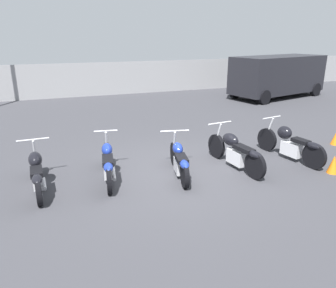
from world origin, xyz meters
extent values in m
plane|color=#38383D|center=(0.00, 0.00, 0.00)|extent=(60.00, 60.00, 0.00)
cube|color=gray|center=(0.00, 11.37, 0.90)|extent=(40.00, 0.04, 1.79)
cylinder|color=black|center=(-3.08, 0.95, 0.29)|extent=(0.12, 0.59, 0.59)
cylinder|color=black|center=(-3.03, -0.56, 0.29)|extent=(0.12, 0.59, 0.59)
cube|color=silver|center=(-3.05, 0.12, 0.26)|extent=(0.22, 0.55, 0.32)
ellipsoid|color=black|center=(-3.06, 0.38, 0.62)|extent=(0.30, 0.52, 0.33)
cube|color=black|center=(-3.05, -0.14, 0.54)|extent=(0.26, 0.51, 0.10)
ellipsoid|color=black|center=(-3.03, -0.51, 0.53)|extent=(0.21, 0.45, 0.16)
cylinder|color=silver|center=(-3.08, 0.85, 0.94)|extent=(0.70, 0.06, 0.04)
cylinder|color=silver|center=(-3.08, 0.90, 0.62)|extent=(0.06, 0.25, 0.63)
cylinder|color=silver|center=(-2.93, -0.03, 0.21)|extent=(0.09, 0.57, 0.07)
cylinder|color=black|center=(-1.40, 0.93, 0.32)|extent=(0.20, 0.64, 0.63)
cylinder|color=black|center=(-1.64, -0.54, 0.32)|extent=(0.20, 0.64, 0.63)
cube|color=silver|center=(-1.53, 0.12, 0.28)|extent=(0.28, 0.56, 0.35)
ellipsoid|color=navy|center=(-1.49, 0.37, 0.66)|extent=(0.32, 0.50, 0.29)
cube|color=black|center=(-1.57, -0.13, 0.59)|extent=(0.33, 0.63, 0.10)
ellipsoid|color=navy|center=(-1.63, -0.49, 0.57)|extent=(0.27, 0.47, 0.16)
cylinder|color=silver|center=(-1.42, 0.83, 0.98)|extent=(0.57, 0.13, 0.04)
cylinder|color=silver|center=(-1.41, 0.88, 0.65)|extent=(0.09, 0.26, 0.65)
cylinder|color=silver|center=(-1.44, -0.05, 0.22)|extent=(0.18, 0.71, 0.07)
cylinder|color=black|center=(0.25, 0.50, 0.29)|extent=(0.22, 0.59, 0.58)
cylinder|color=black|center=(-0.03, -0.86, 0.29)|extent=(0.22, 0.59, 0.58)
cube|color=silver|center=(0.09, -0.25, 0.26)|extent=(0.30, 0.53, 0.32)
ellipsoid|color=navy|center=(0.14, -0.02, 0.61)|extent=(0.33, 0.51, 0.28)
cube|color=black|center=(0.04, -0.48, 0.54)|extent=(0.34, 0.58, 0.10)
ellipsoid|color=navy|center=(-0.02, -0.81, 0.52)|extent=(0.28, 0.47, 0.16)
cylinder|color=silver|center=(0.23, 0.40, 0.93)|extent=(0.72, 0.18, 0.04)
cylinder|color=silver|center=(0.24, 0.45, 0.61)|extent=(0.10, 0.25, 0.62)
cylinder|color=silver|center=(0.18, -0.41, 0.20)|extent=(0.22, 0.72, 0.07)
cylinder|color=black|center=(1.51, 0.55, 0.33)|extent=(0.17, 0.66, 0.65)
cylinder|color=black|center=(1.68, -1.00, 0.33)|extent=(0.17, 0.66, 0.65)
cube|color=silver|center=(1.61, -0.30, 0.29)|extent=(0.26, 0.58, 0.36)
ellipsoid|color=black|center=(1.58, -0.04, 0.68)|extent=(0.32, 0.57, 0.31)
cube|color=black|center=(1.63, -0.57, 0.60)|extent=(0.30, 0.62, 0.10)
ellipsoid|color=black|center=(1.67, -0.95, 0.59)|extent=(0.25, 0.46, 0.16)
cylinder|color=silver|center=(1.52, 0.45, 1.00)|extent=(0.71, 0.11, 0.04)
cylinder|color=silver|center=(1.52, 0.50, 0.66)|extent=(0.08, 0.26, 0.66)
cylinder|color=silver|center=(1.74, -0.45, 0.23)|extent=(0.13, 0.57, 0.07)
cylinder|color=black|center=(3.17, 0.56, 0.33)|extent=(0.20, 0.66, 0.65)
cylinder|color=black|center=(3.42, -1.01, 0.33)|extent=(0.20, 0.66, 0.65)
cube|color=silver|center=(3.31, -0.30, 0.29)|extent=(0.29, 0.60, 0.36)
ellipsoid|color=black|center=(3.26, -0.04, 0.69)|extent=(0.36, 0.47, 0.35)
cube|color=black|center=(3.35, -0.57, 0.60)|extent=(0.31, 0.49, 0.10)
ellipsoid|color=black|center=(3.41, -0.96, 0.59)|extent=(0.27, 0.47, 0.16)
cylinder|color=silver|center=(3.18, 0.46, 1.00)|extent=(0.66, 0.14, 0.04)
cylinder|color=silver|center=(3.18, 0.51, 0.67)|extent=(0.09, 0.26, 0.66)
cylinder|color=silver|center=(3.45, -0.44, 0.23)|extent=(0.16, 0.60, 0.07)
cube|color=black|center=(8.98, 7.55, 1.22)|extent=(5.70, 3.23, 1.87)
cube|color=black|center=(11.57, 8.17, 1.64)|extent=(0.45, 1.80, 0.56)
cylinder|color=black|center=(10.78, 8.98, 0.35)|extent=(0.73, 0.38, 0.70)
cylinder|color=black|center=(11.23, 7.09, 0.35)|extent=(0.73, 0.38, 0.70)
cylinder|color=black|center=(6.72, 8.02, 0.35)|extent=(0.73, 0.38, 0.70)
cylinder|color=black|center=(7.17, 6.13, 0.35)|extent=(0.73, 0.38, 0.70)
cone|color=orange|center=(3.66, -1.40, 0.23)|extent=(0.27, 0.27, 0.45)
cone|color=orange|center=(5.48, 0.25, 0.22)|extent=(0.27, 0.27, 0.44)
camera|label=1|loc=(-2.70, -6.88, 3.21)|focal=35.00mm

